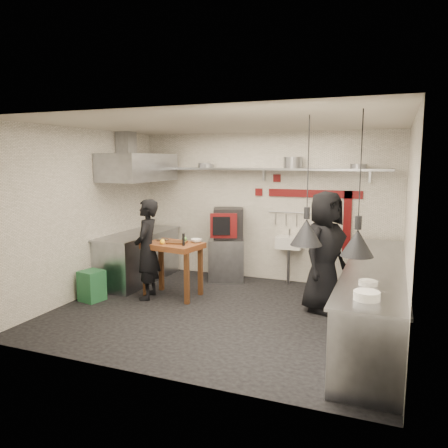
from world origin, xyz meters
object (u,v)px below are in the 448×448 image
at_px(green_bin, 92,286).
at_px(oven_stand, 226,259).
at_px(chef_right, 325,252).
at_px(combi_oven, 229,223).
at_px(chef_left, 147,249).
at_px(prep_table, 173,270).

bearing_deg(green_bin, oven_stand, 51.89).
bearing_deg(chef_right, combi_oven, 82.31).
distance_m(combi_oven, green_bin, 2.75).
xyz_separation_m(combi_oven, chef_right, (1.99, -1.15, -0.17)).
bearing_deg(green_bin, chef_left, 30.66).
bearing_deg(chef_left, chef_right, 84.94).
height_order(green_bin, prep_table, prep_table).
height_order(combi_oven, chef_left, chef_left).
xyz_separation_m(prep_table, chef_right, (2.45, 0.25, 0.46)).
bearing_deg(chef_left, prep_table, 106.54).
distance_m(oven_stand, combi_oven, 0.69).
distance_m(chef_left, chef_right, 2.86).
distance_m(prep_table, chef_left, 0.56).
distance_m(green_bin, chef_left, 1.07).
height_order(combi_oven, prep_table, combi_oven).
bearing_deg(chef_left, green_bin, -73.79).
bearing_deg(prep_table, oven_stand, 80.74).
relative_size(oven_stand, green_bin, 1.60).
bearing_deg(prep_table, chef_right, 14.61).
height_order(oven_stand, chef_left, chef_left).
height_order(prep_table, chef_left, chef_left).
xyz_separation_m(chef_left, chef_right, (2.82, 0.47, 0.09)).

